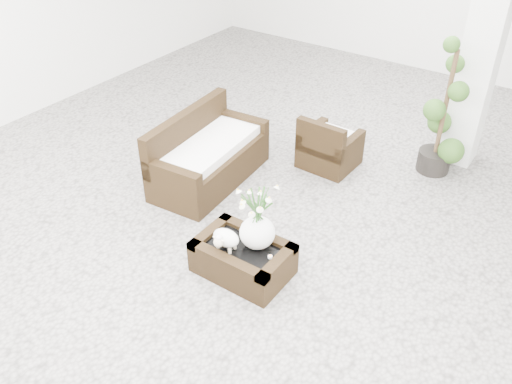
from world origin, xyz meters
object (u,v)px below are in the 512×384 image
Objects in this scene: coffee_table at (243,259)px; armchair at (330,141)px; topiary at (445,109)px; loveseat at (209,150)px.

armchair reaches higher than coffee_table.
coffee_table is at bearing 98.73° from armchair.
armchair is 0.41× the size of topiary.
coffee_table is 3.09m from topiary.
loveseat is 0.94× the size of topiary.
topiary is at bearing -148.81° from armchair.
topiary reaches higher than coffee_table.
topiary reaches higher than armchair.
armchair is at bearing -46.53° from loveseat.
loveseat is 2.83m from topiary.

